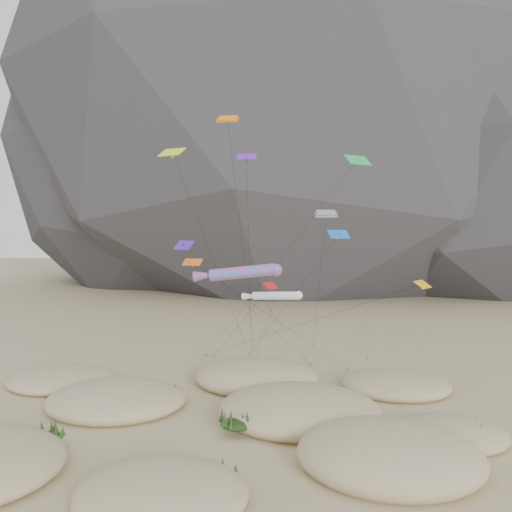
# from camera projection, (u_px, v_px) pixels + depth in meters

# --- Properties ---
(ground) EXTENTS (500.00, 500.00, 0.00)m
(ground) POSITION_uv_depth(u_px,v_px,m) (242.00, 439.00, 40.33)
(ground) COLOR #CCB789
(ground) RESTS_ON ground
(rock_headland) EXTENTS (226.37, 148.64, 177.50)m
(rock_headland) POSITION_uv_depth(u_px,v_px,m) (306.00, 50.00, 154.15)
(rock_headland) COLOR black
(rock_headland) RESTS_ON ground
(dunes) EXTENTS (48.64, 34.98, 3.85)m
(dunes) POSITION_uv_depth(u_px,v_px,m) (219.00, 416.00, 43.38)
(dunes) COLOR #CCB789
(dunes) RESTS_ON ground
(dune_grass) EXTENTS (42.03, 28.35, 1.58)m
(dune_grass) POSITION_uv_depth(u_px,v_px,m) (241.00, 408.00, 44.87)
(dune_grass) COLOR black
(dune_grass) RESTS_ON ground
(kite_stakes) EXTENTS (21.50, 6.14, 0.30)m
(kite_stakes) POSITION_uv_depth(u_px,v_px,m) (278.00, 361.00, 63.63)
(kite_stakes) COLOR #3F2D1E
(kite_stakes) RESTS_ON ground
(rainbow_tube_kite) EXTENTS (12.20, 13.15, 13.58)m
(rainbow_tube_kite) POSITION_uv_depth(u_px,v_px,m) (240.00, 273.00, 50.26)
(rainbow_tube_kite) COLOR #FF1A3D
(rainbow_tube_kite) RESTS_ON ground
(white_tube_kite) EXTENTS (5.97, 16.21, 11.34)m
(white_tube_kite) POSITION_uv_depth(u_px,v_px,m) (273.00, 296.00, 46.70)
(white_tube_kite) COLOR silver
(white_tube_kite) RESTS_ON ground
(orange_parafoil) EXTENTS (2.43, 17.76, 28.51)m
(orange_parafoil) POSITION_uv_depth(u_px,v_px,m) (228.00, 125.00, 50.65)
(orange_parafoil) COLOR orange
(orange_parafoil) RESTS_ON ground
(multi_parafoil) EXTENTS (2.51, 13.11, 19.08)m
(multi_parafoil) POSITION_uv_depth(u_px,v_px,m) (326.00, 216.00, 53.70)
(multi_parafoil) COLOR red
(multi_parafoil) RESTS_ON ground
(delta_kites) EXTENTS (27.00, 20.89, 25.33)m
(delta_kites) POSITION_uv_depth(u_px,v_px,m) (268.00, 214.00, 50.92)
(delta_kites) COLOR blue
(delta_kites) RESTS_ON ground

